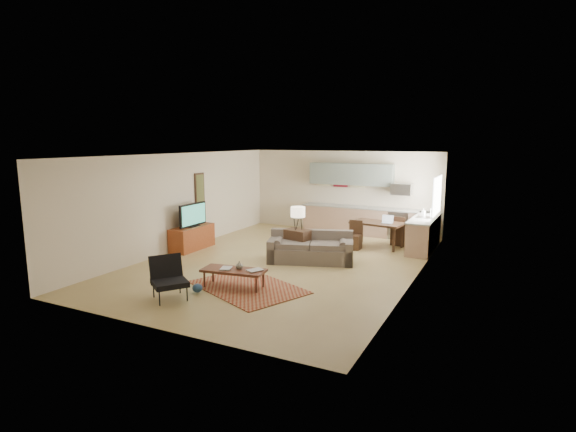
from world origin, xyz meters
The scene contains 25 objects.
room centered at (0.00, 0.00, 1.35)m, with size 9.00×9.00×9.00m.
kitchen_counter_back centered at (0.90, 4.18, 0.46)m, with size 4.26×0.64×0.92m, color #A07960, non-canonical shape.
kitchen_counter_right centered at (2.93, 3.00, 0.46)m, with size 0.64×2.26×0.92m, color #A07960, non-canonical shape.
kitchen_range centered at (2.00, 4.18, 0.45)m, with size 0.62×0.62×0.90m, color #A5A8AD.
kitchen_microwave centered at (2.00, 4.20, 1.55)m, with size 0.62×0.40×0.35m, color #A5A8AD.
upper_cabinets centered at (0.30, 4.33, 1.95)m, with size 2.80×0.34×0.70m, color slate.
window_right centered at (3.23, 3.00, 1.55)m, with size 0.02×1.40×1.05m, color white.
wall_art_left centered at (-3.21, 0.90, 1.55)m, with size 0.06×0.42×1.10m, color olive, non-canonical shape.
triptych centered at (-0.10, 4.47, 1.75)m, with size 1.70×0.04×0.50m, color #F9EEBF, non-canonical shape.
rug centered at (0.22, -2.05, 0.01)m, with size 2.33×1.61×0.02m, color maroon.
sofa centered at (0.60, 0.38, 0.39)m, with size 2.21×0.96×0.77m, color #61564C, non-canonical shape.
coffee_table centered at (-0.03, -2.18, 0.20)m, with size 1.34×0.53×0.40m, color #512719, non-canonical shape.
book_a centered at (-0.29, -2.27, 0.41)m, with size 0.31×0.35×0.03m, color maroon.
book_b centered at (0.32, -2.03, 0.41)m, with size 0.35×0.39×0.02m, color navy.
vase centered at (0.06, -2.12, 0.48)m, with size 0.16×0.16×0.17m, color black.
armchair centered at (-0.76, -3.32, 0.42)m, with size 0.73×0.73×0.83m, color black, non-canonical shape.
tv_credenza centered at (-2.95, 0.14, 0.33)m, with size 0.55×1.43×0.66m, color maroon, non-canonical shape.
tv centered at (-2.90, 0.14, 0.99)m, with size 0.11×1.10×0.66m, color black, non-canonical shape.
console_table centered at (0.17, 0.53, 0.39)m, with size 0.66×0.44×0.77m, color #311F13, non-canonical shape.
table_lamp centered at (0.17, 0.53, 1.08)m, with size 0.37×0.37×0.62m, color beige, non-canonical shape.
dining_table centered at (1.68, 2.71, 0.37)m, with size 1.45×0.83×0.73m, color #311F13, non-canonical shape.
dining_chair_near centered at (1.15, 2.16, 0.41)m, with size 0.39×0.41×0.81m, color #311F13, non-canonical shape.
dining_chair_far centered at (2.20, 3.27, 0.44)m, with size 0.42×0.44×0.87m, color #311F13, non-canonical shape.
laptop centered at (1.96, 2.62, 0.85)m, with size 0.31×0.23×0.23m, color #A5A8AD, non-canonical shape.
soap_bottle centered at (2.83, 3.38, 1.02)m, with size 0.10×0.10×0.19m, color #F9EEBF.
Camera 1 is at (5.00, -9.77, 3.06)m, focal length 28.00 mm.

